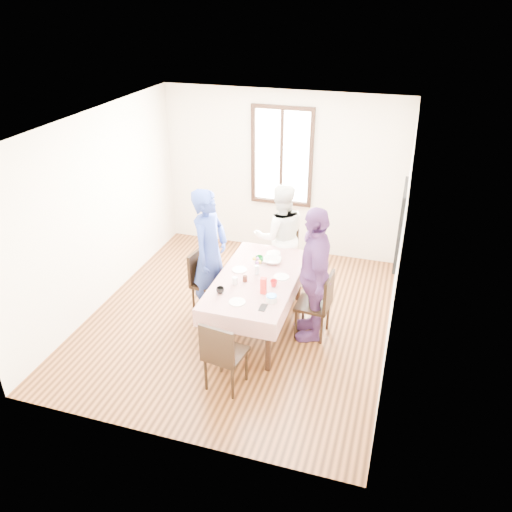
% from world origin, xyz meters
% --- Properties ---
extents(ground, '(4.50, 4.50, 0.00)m').
position_xyz_m(ground, '(0.00, 0.00, 0.00)').
color(ground, '#321B0B').
rests_on(ground, ground).
extents(back_wall, '(4.00, 0.00, 4.00)m').
position_xyz_m(back_wall, '(0.00, 2.25, 1.35)').
color(back_wall, '#EDE1C5').
rests_on(back_wall, ground).
extents(right_wall, '(0.00, 4.50, 4.50)m').
position_xyz_m(right_wall, '(2.00, 0.00, 1.35)').
color(right_wall, '#EDE1C5').
rests_on(right_wall, ground).
extents(window_frame, '(1.02, 0.06, 1.62)m').
position_xyz_m(window_frame, '(0.00, 2.23, 1.65)').
color(window_frame, black).
rests_on(window_frame, back_wall).
extents(window_pane, '(0.90, 0.02, 1.50)m').
position_xyz_m(window_pane, '(0.00, 2.24, 1.65)').
color(window_pane, white).
rests_on(window_pane, back_wall).
extents(art_poster, '(0.04, 0.76, 0.96)m').
position_xyz_m(art_poster, '(1.98, 0.30, 1.55)').
color(art_poster, red).
rests_on(art_poster, right_wall).
extents(dining_table, '(0.88, 1.75, 0.75)m').
position_xyz_m(dining_table, '(0.30, -0.12, 0.38)').
color(dining_table, black).
rests_on(dining_table, ground).
extents(tablecloth, '(1.00, 1.87, 0.01)m').
position_xyz_m(tablecloth, '(0.30, -0.12, 0.76)').
color(tablecloth, '#620807').
rests_on(tablecloth, dining_table).
extents(chair_left, '(0.47, 0.47, 0.91)m').
position_xyz_m(chair_left, '(-0.43, 0.04, 0.46)').
color(chair_left, black).
rests_on(chair_left, ground).
extents(chair_right, '(0.45, 0.45, 0.91)m').
position_xyz_m(chair_right, '(1.04, -0.07, 0.46)').
color(chair_right, black).
rests_on(chair_right, ground).
extents(chair_far, '(0.47, 0.47, 0.91)m').
position_xyz_m(chair_far, '(0.30, 1.08, 0.46)').
color(chair_far, black).
rests_on(chair_far, ground).
extents(chair_near, '(0.48, 0.48, 0.91)m').
position_xyz_m(chair_near, '(0.30, -1.32, 0.46)').
color(chair_near, black).
rests_on(chair_near, ground).
extents(person_left, '(0.52, 0.72, 1.83)m').
position_xyz_m(person_left, '(-0.41, 0.04, 0.91)').
color(person_left, navy).
rests_on(person_left, ground).
extents(person_far, '(0.97, 0.89, 1.63)m').
position_xyz_m(person_far, '(0.30, 1.06, 0.81)').
color(person_far, white).
rests_on(person_far, ground).
extents(person_right, '(0.73, 1.14, 1.80)m').
position_xyz_m(person_right, '(1.02, -0.07, 0.90)').
color(person_right, '#562F67').
rests_on(person_right, ground).
extents(mug_black, '(0.13, 0.13, 0.08)m').
position_xyz_m(mug_black, '(-0.02, -0.62, 0.80)').
color(mug_black, black).
rests_on(mug_black, tablecloth).
extents(mug_flag, '(0.10, 0.10, 0.09)m').
position_xyz_m(mug_flag, '(0.56, -0.27, 0.80)').
color(mug_flag, red).
rests_on(mug_flag, tablecloth).
extents(mug_green, '(0.15, 0.15, 0.09)m').
position_xyz_m(mug_green, '(0.21, 0.28, 0.81)').
color(mug_green, '#0C7226').
rests_on(mug_green, tablecloth).
extents(serving_bowl, '(0.27, 0.27, 0.06)m').
position_xyz_m(serving_bowl, '(0.38, 0.32, 0.79)').
color(serving_bowl, white).
rests_on(serving_bowl, tablecloth).
extents(juice_carton, '(0.07, 0.07, 0.21)m').
position_xyz_m(juice_carton, '(0.49, -0.46, 0.87)').
color(juice_carton, red).
rests_on(juice_carton, tablecloth).
extents(butter_tub, '(0.14, 0.14, 0.07)m').
position_xyz_m(butter_tub, '(0.63, -0.60, 0.80)').
color(butter_tub, white).
rests_on(butter_tub, tablecloth).
extents(jam_jar, '(0.06, 0.06, 0.08)m').
position_xyz_m(jam_jar, '(0.19, -0.27, 0.80)').
color(jam_jar, black).
rests_on(jam_jar, tablecloth).
extents(drinking_glass, '(0.07, 0.07, 0.10)m').
position_xyz_m(drinking_glass, '(0.08, -0.36, 0.81)').
color(drinking_glass, silver).
rests_on(drinking_glass, tablecloth).
extents(smartphone, '(0.08, 0.16, 0.01)m').
position_xyz_m(smartphone, '(0.57, -0.77, 0.77)').
color(smartphone, black).
rests_on(smartphone, tablecloth).
extents(flower_vase, '(0.06, 0.06, 0.12)m').
position_xyz_m(flower_vase, '(0.27, -0.04, 0.82)').
color(flower_vase, silver).
rests_on(flower_vase, tablecloth).
extents(plate_left, '(0.20, 0.20, 0.01)m').
position_xyz_m(plate_left, '(0.02, -0.01, 0.77)').
color(plate_left, white).
rests_on(plate_left, tablecloth).
extents(plate_right, '(0.20, 0.20, 0.01)m').
position_xyz_m(plate_right, '(0.60, -0.02, 0.77)').
color(plate_right, white).
rests_on(plate_right, tablecloth).
extents(plate_far, '(0.20, 0.20, 0.01)m').
position_xyz_m(plate_far, '(0.33, 0.58, 0.77)').
color(plate_far, white).
rests_on(plate_far, tablecloth).
extents(plate_near, '(0.20, 0.20, 0.01)m').
position_xyz_m(plate_near, '(0.25, -0.75, 0.77)').
color(plate_near, white).
rests_on(plate_near, tablecloth).
extents(butter_lid, '(0.12, 0.12, 0.01)m').
position_xyz_m(butter_lid, '(0.63, -0.60, 0.84)').
color(butter_lid, blue).
rests_on(butter_lid, butter_tub).
extents(flower_bunch, '(0.09, 0.09, 0.10)m').
position_xyz_m(flower_bunch, '(0.27, -0.04, 0.94)').
color(flower_bunch, yellow).
rests_on(flower_bunch, flower_vase).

